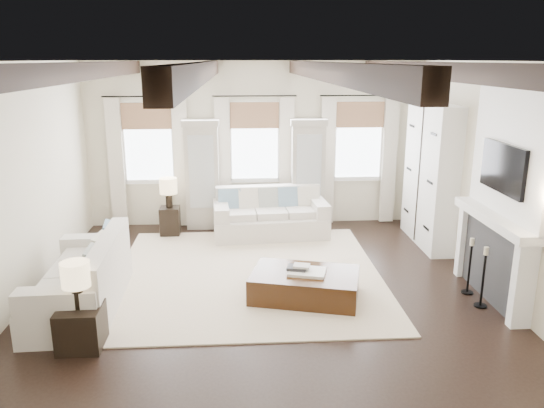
{
  "coord_description": "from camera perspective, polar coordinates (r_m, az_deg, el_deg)",
  "views": [
    {
      "loc": [
        -0.33,
        -6.58,
        3.23
      ],
      "look_at": [
        0.16,
        0.97,
        1.15
      ],
      "focal_mm": 35.0,
      "sensor_mm": 36.0,
      "label": 1
    }
  ],
  "objects": [
    {
      "name": "ground",
      "position": [
        7.34,
        -0.77,
        -10.75
      ],
      "size": [
        7.5,
        7.5,
        0.0
      ],
      "primitive_type": "plane",
      "color": "black",
      "rests_on": "ground"
    },
    {
      "name": "room_shell",
      "position": [
        7.67,
        4.44,
        5.26
      ],
      "size": [
        6.54,
        7.54,
        3.22
      ],
      "color": "beige",
      "rests_on": "ground"
    },
    {
      "name": "area_rug",
      "position": [
        8.28,
        -2.61,
        -7.54
      ],
      "size": [
        4.05,
        4.16,
        0.02
      ],
      "primitive_type": "cube",
      "color": "beige",
      "rests_on": "ground"
    },
    {
      "name": "sofa_back",
      "position": [
        9.96,
        -0.21,
        -1.36
      ],
      "size": [
        2.16,
        1.1,
        0.9
      ],
      "color": "silver",
      "rests_on": "ground"
    },
    {
      "name": "sofa_left",
      "position": [
        7.53,
        -19.47,
        -7.85
      ],
      "size": [
        1.05,
        2.22,
        0.94
      ],
      "color": "silver",
      "rests_on": "ground"
    },
    {
      "name": "ottoman",
      "position": [
        7.44,
        3.55,
        -8.75
      ],
      "size": [
        1.64,
        1.26,
        0.38
      ],
      "primitive_type": "cube",
      "rotation": [
        0.0,
        0.0,
        -0.26
      ],
      "color": "black",
      "rests_on": "ground"
    },
    {
      "name": "tray",
      "position": [
        7.35,
        3.8,
        -7.29
      ],
      "size": [
        0.58,
        0.5,
        0.04
      ],
      "primitive_type": "cube",
      "rotation": [
        0.0,
        0.0,
        -0.26
      ],
      "color": "white",
      "rests_on": "ottoman"
    },
    {
      "name": "book_lower",
      "position": [
        7.37,
        2.69,
        -6.87
      ],
      "size": [
        0.3,
        0.26,
        0.04
      ],
      "primitive_type": "cube",
      "rotation": [
        0.0,
        0.0,
        -0.26
      ],
      "color": "#262628",
      "rests_on": "tray"
    },
    {
      "name": "book_upper",
      "position": [
        7.35,
        3.2,
        -6.66
      ],
      "size": [
        0.26,
        0.22,
        0.03
      ],
      "primitive_type": "cube",
      "rotation": [
        0.0,
        0.0,
        -0.26
      ],
      "color": "beige",
      "rests_on": "book_lower"
    },
    {
      "name": "side_table_front",
      "position": [
        6.62,
        -19.84,
        -12.39
      ],
      "size": [
        0.49,
        0.49,
        0.49
      ],
      "primitive_type": "cube",
      "color": "black",
      "rests_on": "ground"
    },
    {
      "name": "lamp_front",
      "position": [
        6.36,
        -20.35,
        -7.39
      ],
      "size": [
        0.32,
        0.32,
        0.56
      ],
      "color": "black",
      "rests_on": "side_table_front"
    },
    {
      "name": "side_table_back",
      "position": [
        10.18,
        -10.89,
        -1.82
      ],
      "size": [
        0.36,
        0.36,
        0.54
      ],
      "primitive_type": "cube",
      "color": "black",
      "rests_on": "ground"
    },
    {
      "name": "lamp_back",
      "position": [
        10.01,
        -11.08,
        1.74
      ],
      "size": [
        0.32,
        0.32,
        0.56
      ],
      "color": "black",
      "rests_on": "side_table_back"
    },
    {
      "name": "candlestick_near",
      "position": [
        7.67,
        21.73,
        -7.82
      ],
      "size": [
        0.17,
        0.17,
        0.85
      ],
      "color": "black",
      "rests_on": "ground"
    },
    {
      "name": "candlestick_far",
      "position": [
        8.03,
        20.45,
        -6.73
      ],
      "size": [
        0.17,
        0.17,
        0.82
      ],
      "color": "black",
      "rests_on": "ground"
    }
  ]
}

